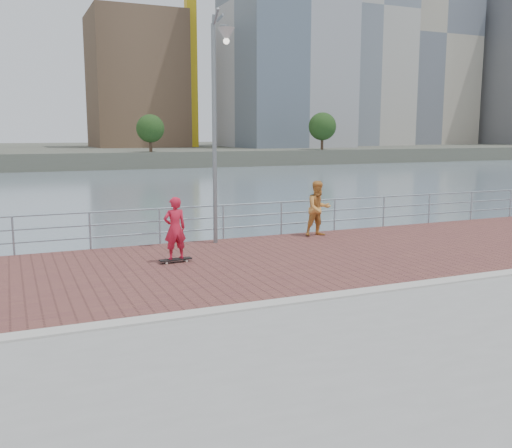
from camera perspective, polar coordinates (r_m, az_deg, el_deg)
name	(u,v)px	position (r m, az deg, el deg)	size (l,w,h in m)	color
water	(294,396)	(12.32, 3.87, -16.75)	(400.00, 400.00, 0.00)	slate
brick_lane	(231,264)	(14.76, -2.48, -4.05)	(40.00, 6.80, 0.02)	brown
curb	(296,301)	(11.58, 3.98, -7.66)	(40.00, 0.40, 0.06)	#B7B5AD
far_shore	(33,152)	(132.49, -21.36, 6.69)	(320.00, 95.00, 2.50)	#4C5142
guardrail	(192,220)	(17.79, -6.42, 0.40)	(39.06, 0.06, 1.13)	#8C9EA8
street_lamp	(219,88)	(16.90, -3.69, 13.45)	(0.48, 1.39, 6.55)	gray
skateboard	(176,260)	(15.04, -8.05, -3.54)	(0.87, 0.28, 0.10)	black
skateboarder	(175,228)	(14.88, -8.12, -0.43)	(0.60, 0.39, 1.64)	red
bystander	(318,209)	(18.72, 6.27, 1.55)	(0.88, 0.68, 1.81)	gold
skyline	(199,28)	(121.98, -5.72, 18.88)	(233.00, 41.00, 60.85)	#ADA38E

